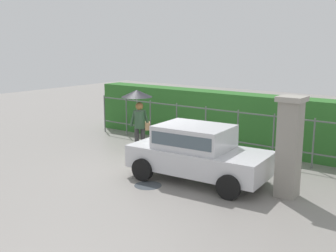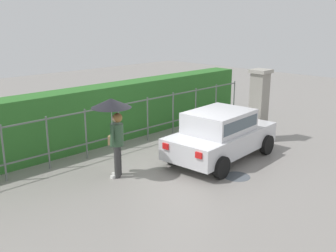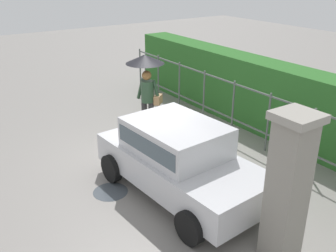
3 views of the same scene
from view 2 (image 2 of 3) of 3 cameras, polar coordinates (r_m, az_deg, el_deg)
ground_plane at (r=11.03m, az=0.61°, el=-6.18°), size 40.00×40.00×0.00m
car at (r=11.61m, az=7.60°, el=-1.00°), size 3.84×2.08×1.48m
pedestrian at (r=10.09m, az=-7.89°, el=1.19°), size 1.02×1.02×2.12m
gate_pillar at (r=13.56m, az=12.98°, el=3.03°), size 0.60×0.60×2.42m
fence_section at (r=12.89m, az=-4.97°, el=0.83°), size 11.06×0.05×1.50m
hedge_row at (r=13.60m, az=-7.62°, el=2.07°), size 12.01×0.90×1.90m
puddle_near at (r=10.67m, az=9.90°, el=-7.19°), size 0.71×0.71×0.00m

